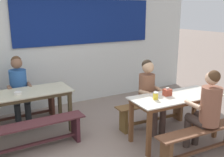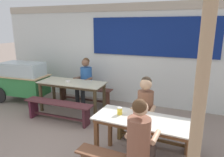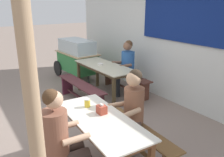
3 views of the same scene
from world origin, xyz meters
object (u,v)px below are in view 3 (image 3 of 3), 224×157
at_px(dining_table_far, 104,69).
at_px(person_right_near_table, 129,108).
at_px(person_near_front, 62,138).
at_px(tissue_box, 102,109).
at_px(condiment_jar, 87,103).
at_px(bench_far_front, 81,90).
at_px(soup_bowl, 100,64).
at_px(food_cart, 77,56).
at_px(bench_far_back, 125,80).
at_px(wooden_support_post, 36,134).
at_px(person_center_facing, 125,64).
at_px(bench_near_back, 139,138).
at_px(dining_table_near, 101,125).

bearing_deg(dining_table_far, person_right_near_table, -23.03).
distance_m(person_near_front, tissue_box, 0.67).
bearing_deg(condiment_jar, person_near_front, -50.08).
bearing_deg(bench_far_front, person_right_near_table, -7.01).
bearing_deg(bench_far_front, soup_bowl, 97.44).
xyz_separation_m(person_near_front, condiment_jar, (-0.48, 0.58, 0.10)).
bearing_deg(food_cart, bench_far_back, 16.14).
distance_m(tissue_box, wooden_support_post, 1.39).
bearing_deg(condiment_jar, bench_far_front, 156.49).
relative_size(bench_far_back, bench_far_front, 0.99).
bearing_deg(person_right_near_table, soup_bowl, 159.21).
bearing_deg(bench_far_back, person_center_facing, -39.20).
relative_size(person_center_facing, person_near_front, 0.98).
xyz_separation_m(tissue_box, condiment_jar, (-0.28, -0.06, 0.00)).
bearing_deg(bench_near_back, bench_far_front, 175.51).
height_order(person_center_facing, tissue_box, person_center_facing).
distance_m(dining_table_near, wooden_support_post, 1.31).
xyz_separation_m(condiment_jar, wooden_support_post, (1.09, -1.00, 0.40)).
relative_size(dining_table_near, condiment_jar, 13.19).
bearing_deg(soup_bowl, dining_table_far, 49.98).
bearing_deg(person_right_near_table, condiment_jar, -118.45).
xyz_separation_m(bench_near_back, food_cart, (-3.88, 0.92, 0.35)).
bearing_deg(wooden_support_post, dining_table_near, 125.79).
bearing_deg(person_near_front, dining_table_near, 98.95).
height_order(bench_far_front, person_center_facing, person_center_facing).
height_order(dining_table_near, bench_far_back, dining_table_near).
height_order(bench_far_back, bench_near_back, same).
bearing_deg(bench_near_back, dining_table_near, -92.87).
xyz_separation_m(dining_table_near, person_right_near_table, (-0.12, 0.54, 0.04)).
bearing_deg(bench_far_front, person_center_facing, 87.20).
bearing_deg(soup_bowl, person_right_near_table, -20.79).
bearing_deg(person_near_front, person_right_near_table, 100.71).
bearing_deg(person_near_front, bench_near_back, 92.74).
bearing_deg(person_near_front, soup_bowl, 140.70).
bearing_deg(person_center_facing, bench_far_back, 140.80).
xyz_separation_m(dining_table_near, person_center_facing, (-2.08, 1.95, 0.05)).
bearing_deg(tissue_box, bench_far_front, 160.91).
relative_size(tissue_box, wooden_support_post, 0.05).
bearing_deg(bench_near_back, person_right_near_table, -152.60).
height_order(bench_far_front, food_cart, food_cart).
height_order(person_right_near_table, condiment_jar, person_right_near_table).
distance_m(bench_far_front, condiment_jar, 1.97).
bearing_deg(person_right_near_table, bench_far_front, 172.99).
xyz_separation_m(bench_far_back, person_center_facing, (0.08, -0.07, 0.42)).
xyz_separation_m(soup_bowl, wooden_support_post, (2.91, -2.30, 0.43)).
bearing_deg(tissue_box, bench_near_back, 75.07).
relative_size(person_right_near_table, wooden_support_post, 0.52).
bearing_deg(food_cart, dining_table_far, -4.40).
height_order(dining_table_far, bench_far_front, dining_table_far).
relative_size(bench_far_front, food_cart, 0.97).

